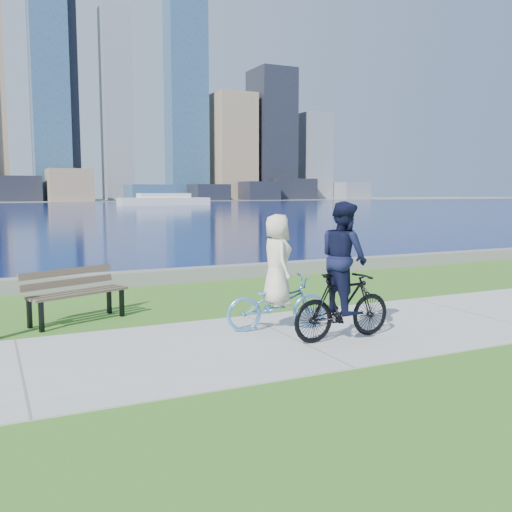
{
  "coord_description": "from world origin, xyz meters",
  "views": [
    {
      "loc": [
        -4.31,
        -7.81,
        2.35
      ],
      "look_at": [
        0.36,
        2.05,
        1.1
      ],
      "focal_mm": 40.0,
      "sensor_mm": 36.0,
      "label": 1
    }
  ],
  "objects": [
    {
      "name": "cyclist_woman",
      "position": [
        0.04,
        0.56,
        0.74
      ],
      "size": [
        0.92,
        1.82,
        1.95
      ],
      "rotation": [
        0.0,
        0.0,
        1.39
      ],
      "color": "#5594CE",
      "rests_on": "ground"
    },
    {
      "name": "ferry_far",
      "position": [
        21.79,
        81.95,
        0.81
      ],
      "size": [
        14.39,
        4.11,
        1.95
      ],
      "color": "silver",
      "rests_on": "ground"
    },
    {
      "name": "bay_water",
      "position": [
        0.0,
        72.0,
        0.0
      ],
      "size": [
        320.0,
        131.0,
        0.01
      ],
      "primitive_type": "cube",
      "color": "#0C1A50",
      "rests_on": "ground"
    },
    {
      "name": "seawall",
      "position": [
        0.0,
        6.2,
        0.17
      ],
      "size": [
        90.0,
        0.5,
        0.35
      ],
      "primitive_type": "cube",
      "color": "slate",
      "rests_on": "ground"
    },
    {
      "name": "far_shore",
      "position": [
        0.0,
        130.0,
        0.06
      ],
      "size": [
        320.0,
        30.0,
        0.12
      ],
      "primitive_type": "cube",
      "color": "slate",
      "rests_on": "ground"
    },
    {
      "name": "concrete_path",
      "position": [
        0.0,
        0.0,
        0.01
      ],
      "size": [
        80.0,
        3.5,
        0.02
      ],
      "primitive_type": "cube",
      "color": "#A9A9A4",
      "rests_on": "ground"
    },
    {
      "name": "ground",
      "position": [
        0.0,
        0.0,
        0.0
      ],
      "size": [
        320.0,
        320.0,
        0.0
      ],
      "primitive_type": "plane",
      "color": "#346B1C",
      "rests_on": "ground"
    },
    {
      "name": "city_skyline",
      "position": [
        2.72,
        129.43,
        24.25
      ],
      "size": [
        178.29,
        21.25,
        76.0
      ],
      "color": "black",
      "rests_on": "ground"
    },
    {
      "name": "park_bench",
      "position": [
        -2.94,
        2.74,
        0.58
      ],
      "size": [
        1.93,
        1.29,
        0.95
      ],
      "rotation": [
        0.0,
        0.0,
        0.4
      ],
      "color": "black",
      "rests_on": "ground"
    },
    {
      "name": "cyclist_man",
      "position": [
        0.68,
        -0.45,
        0.93
      ],
      "size": [
        0.68,
        1.78,
        2.17
      ],
      "rotation": [
        0.0,
        0.0,
        1.6
      ],
      "color": "black",
      "rests_on": "ground"
    }
  ]
}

